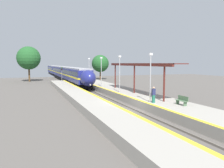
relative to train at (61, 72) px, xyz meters
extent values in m
plane|color=#56514C|center=(0.00, -48.46, -2.27)|extent=(120.00, 120.00, 0.00)
cube|color=slate|center=(-0.72, -48.46, -2.20)|extent=(0.08, 90.00, 0.15)
cube|color=slate|center=(0.72, -48.46, -2.20)|extent=(0.08, 90.00, 0.15)
cube|color=black|center=(0.00, -20.62, -1.62)|extent=(2.41, 19.70, 0.87)
cube|color=navy|center=(0.00, -20.62, -0.73)|extent=(2.74, 21.42, 0.90)
cube|color=yellow|center=(0.00, -20.62, -0.13)|extent=(2.76, 21.42, 0.31)
cube|color=navy|center=(0.00, -20.62, 0.71)|extent=(2.74, 21.42, 1.36)
cube|color=black|center=(0.00, -20.62, 0.64)|extent=(2.77, 19.70, 0.75)
cube|color=#9E9EA3|center=(0.00, -20.62, 1.54)|extent=(2.47, 21.42, 0.30)
cylinder|color=black|center=(-0.72, -28.36, -1.83)|extent=(0.12, 0.89, 0.89)
cylinder|color=black|center=(0.72, -28.36, -1.83)|extent=(0.12, 0.89, 0.89)
cylinder|color=black|center=(-0.72, -26.16, -1.83)|extent=(0.12, 0.89, 0.89)
cylinder|color=black|center=(0.72, -26.16, -1.83)|extent=(0.12, 0.89, 0.89)
cylinder|color=black|center=(-0.72, -15.08, -1.83)|extent=(0.12, 0.89, 0.89)
cylinder|color=black|center=(0.72, -15.08, -1.83)|extent=(0.12, 0.89, 0.89)
cylinder|color=black|center=(-0.72, -12.88, -1.83)|extent=(0.12, 0.89, 0.89)
cylinder|color=black|center=(0.72, -12.88, -1.83)|extent=(0.12, 0.89, 0.89)
ellipsoid|color=navy|center=(0.00, -32.67, 0.10)|extent=(2.63, 4.03, 2.83)
ellipsoid|color=black|center=(0.00, -33.18, 0.57)|extent=(1.92, 2.35, 1.44)
sphere|color=#F9F4CC|center=(0.00, -34.19, -0.93)|extent=(0.24, 0.24, 0.24)
cube|color=black|center=(0.00, 1.60, -1.62)|extent=(2.41, 19.70, 0.87)
cube|color=navy|center=(0.00, 1.60, -0.73)|extent=(2.74, 21.42, 0.90)
cube|color=yellow|center=(0.00, 1.60, -0.13)|extent=(2.76, 21.42, 0.31)
cube|color=navy|center=(0.00, 1.60, 0.71)|extent=(2.74, 21.42, 1.36)
cube|color=black|center=(0.00, 1.60, 0.64)|extent=(2.77, 19.70, 0.75)
cube|color=#9E9EA3|center=(0.00, 1.60, 1.54)|extent=(2.47, 21.42, 0.30)
cylinder|color=black|center=(-0.72, -6.14, -1.83)|extent=(0.12, 0.89, 0.89)
cylinder|color=black|center=(0.72, -6.14, -1.83)|extent=(0.12, 0.89, 0.89)
cylinder|color=black|center=(-0.72, -3.94, -1.83)|extent=(0.12, 0.89, 0.89)
cylinder|color=black|center=(0.72, -3.94, -1.83)|extent=(0.12, 0.89, 0.89)
cylinder|color=black|center=(-0.72, 7.14, -1.83)|extent=(0.12, 0.89, 0.89)
cylinder|color=black|center=(0.72, 7.14, -1.83)|extent=(0.12, 0.89, 0.89)
cylinder|color=black|center=(-0.72, 9.34, -1.83)|extent=(0.12, 0.89, 0.89)
cylinder|color=black|center=(0.72, 9.34, -1.83)|extent=(0.12, 0.89, 0.89)
cube|color=black|center=(0.00, 23.81, -1.62)|extent=(2.41, 19.70, 0.87)
cube|color=navy|center=(0.00, 23.81, -0.73)|extent=(2.74, 21.42, 0.90)
cube|color=yellow|center=(0.00, 23.81, -0.13)|extent=(2.76, 21.42, 0.31)
cube|color=navy|center=(0.00, 23.81, 0.71)|extent=(2.74, 21.42, 1.36)
cube|color=black|center=(0.00, 23.81, 0.64)|extent=(2.77, 19.70, 0.75)
cube|color=#9E9EA3|center=(0.00, 23.81, 1.54)|extent=(2.47, 21.42, 0.30)
cylinder|color=black|center=(-0.72, 16.07, -1.83)|extent=(0.12, 0.89, 0.89)
cylinder|color=black|center=(0.72, 16.07, -1.83)|extent=(0.12, 0.89, 0.89)
cylinder|color=black|center=(-0.72, 18.27, -1.83)|extent=(0.12, 0.89, 0.89)
cylinder|color=black|center=(0.72, 18.27, -1.83)|extent=(0.12, 0.89, 0.89)
cylinder|color=black|center=(-0.72, 29.35, -1.83)|extent=(0.12, 0.89, 0.89)
cylinder|color=black|center=(0.72, 29.35, -1.83)|extent=(0.12, 0.89, 0.89)
cylinder|color=black|center=(-0.72, 31.55, -1.83)|extent=(0.12, 0.89, 0.89)
cylinder|color=black|center=(0.72, 31.55, -1.83)|extent=(0.12, 0.89, 0.89)
cube|color=#9E998E|center=(3.90, -48.46, -1.84)|extent=(4.62, 64.00, 0.87)
cube|color=yellow|center=(1.79, -48.46, -1.40)|extent=(0.40, 64.00, 0.01)
cube|color=#9E998E|center=(-3.22, -48.46, -1.84)|extent=(3.26, 64.00, 0.87)
cube|color=yellow|center=(-1.79, -48.46, -1.40)|extent=(0.40, 64.00, 0.01)
cube|color=#4C6B4C|center=(4.31, -52.69, -1.19)|extent=(0.36, 0.06, 0.42)
cube|color=#4C6B4C|center=(4.31, -51.55, -1.19)|extent=(0.36, 0.06, 0.42)
cube|color=#4C6B4C|center=(4.31, -52.12, -0.97)|extent=(0.44, 1.52, 0.03)
cube|color=#4C6B4C|center=(4.51, -52.12, -0.73)|extent=(0.04, 1.52, 0.44)
cube|color=#1E604C|center=(2.41, -50.08, -1.00)|extent=(0.28, 0.20, 0.81)
cube|color=navy|center=(2.41, -50.08, -0.27)|extent=(0.36, 0.22, 0.64)
sphere|color=tan|center=(2.41, -50.08, 0.16)|extent=(0.22, 0.22, 0.22)
cylinder|color=#59595E|center=(-2.51, -18.72, -0.60)|extent=(0.14, 0.14, 3.35)
cube|color=black|center=(-2.51, -18.72, 1.43)|extent=(0.28, 0.20, 0.70)
sphere|color=#1ED833|center=(-2.51, -18.83, 1.60)|extent=(0.14, 0.14, 0.14)
sphere|color=#330A0A|center=(-2.51, -18.83, 1.26)|extent=(0.14, 0.14, 0.14)
cylinder|color=#9E9EA3|center=(2.29, -49.59, 1.05)|extent=(0.12, 0.12, 4.90)
cube|color=silver|center=(2.29, -49.59, 3.62)|extent=(0.36, 0.20, 0.24)
cylinder|color=#9E9EA3|center=(2.29, -41.34, 1.05)|extent=(0.12, 0.12, 4.90)
cube|color=silver|center=(2.29, -41.34, 3.62)|extent=(0.36, 0.20, 0.24)
cylinder|color=#9E9EA3|center=(2.29, -33.09, 1.05)|extent=(0.12, 0.12, 4.90)
cube|color=silver|center=(2.29, -33.09, 3.62)|extent=(0.36, 0.20, 0.24)
cylinder|color=#9E9EA3|center=(2.29, -24.84, 1.05)|extent=(0.12, 0.12, 4.90)
cube|color=silver|center=(2.29, -24.84, 3.62)|extent=(0.36, 0.20, 0.24)
cylinder|color=#511E19|center=(3.87, -49.79, 0.50)|extent=(0.20, 0.20, 3.81)
cylinder|color=#511E19|center=(3.87, -42.76, 0.50)|extent=(0.20, 0.20, 3.81)
cylinder|color=#511E19|center=(3.87, -35.73, 0.50)|extent=(0.20, 0.20, 3.81)
cube|color=#511E19|center=(3.87, -42.76, 2.51)|extent=(0.24, 17.06, 0.36)
cube|color=#511E19|center=(4.77, -42.76, 2.63)|extent=(2.00, 17.06, 0.10)
cylinder|color=brown|center=(-9.47, -6.65, -0.34)|extent=(0.44, 0.44, 3.86)
sphere|color=#1E5123|center=(-9.47, -6.65, 4.06)|extent=(6.18, 6.18, 6.18)
cylinder|color=brown|center=(10.87, -5.88, -0.89)|extent=(0.44, 0.44, 2.77)
sphere|color=#1E5123|center=(10.87, -5.88, 2.58)|extent=(5.21, 5.21, 5.21)
camera|label=1|loc=(-9.56, -69.39, 2.69)|focal=35.00mm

